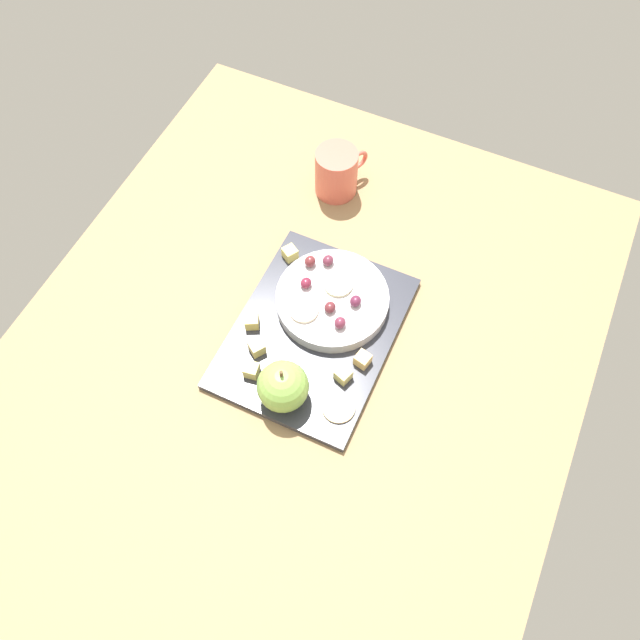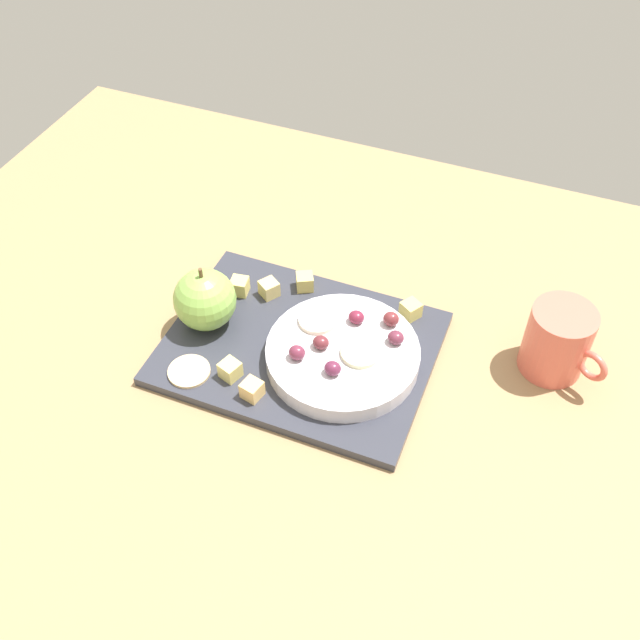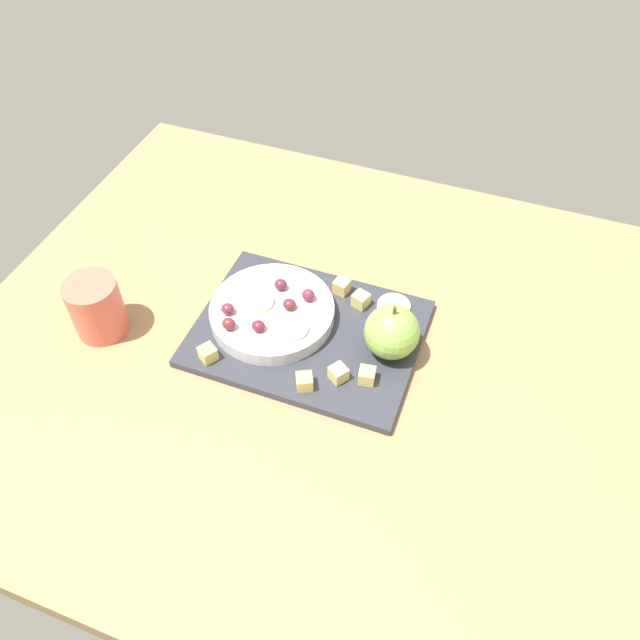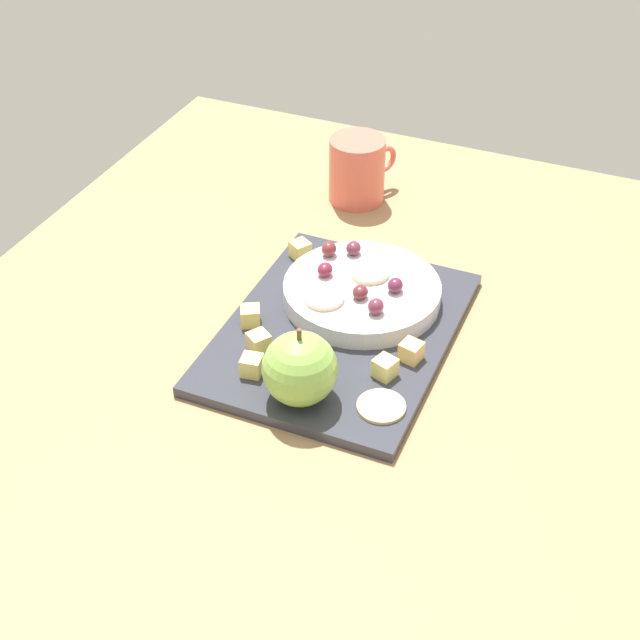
{
  "view_description": "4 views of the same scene",
  "coord_description": "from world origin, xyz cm",
  "px_view_note": "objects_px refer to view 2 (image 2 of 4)",
  "views": [
    {
      "loc": [
        -39.6,
        -22.8,
        98.17
      ],
      "look_at": [
        4.96,
        -2.28,
        9.57
      ],
      "focal_mm": 36.51,
      "sensor_mm": 36.0,
      "label": 1
    },
    {
      "loc": [
        29.6,
        -56.57,
        74.33
      ],
      "look_at": [
        6.73,
        0.96,
        8.42
      ],
      "focal_mm": 41.55,
      "sensor_mm": 36.0,
      "label": 2
    },
    {
      "loc": [
        -18.15,
        55.21,
        77.1
      ],
      "look_at": [
        2.63,
        -0.38,
        9.61
      ],
      "focal_mm": 35.82,
      "sensor_mm": 36.0,
      "label": 3
    },
    {
      "loc": [
        -72.42,
        -31.75,
        72.01
      ],
      "look_at": [
        2.76,
        0.15,
        7.66
      ],
      "focal_mm": 52.46,
      "sensor_mm": 36.0,
      "label": 4
    }
  ],
  "objects_px": {
    "cracker_0": "(189,371)",
    "grape_4": "(356,317)",
    "grape_3": "(396,338)",
    "cup": "(558,341)",
    "serving_dish": "(343,355)",
    "apple_slice_1": "(317,320)",
    "cheese_cube_4": "(269,289)",
    "cheese_cube_2": "(305,282)",
    "apple_slice_0": "(360,353)",
    "platter": "(300,348)",
    "cheese_cube_1": "(230,370)",
    "apple_whole": "(205,300)",
    "grape_1": "(391,319)",
    "cheese_cube_5": "(411,310)",
    "grape_2": "(297,353)",
    "grape_0": "(333,368)",
    "cheese_cube_3": "(240,286)",
    "cheese_cube_0": "(252,390)"
  },
  "relations": [
    {
      "from": "cracker_0",
      "to": "grape_4",
      "type": "bearing_deg",
      "value": 38.72
    },
    {
      "from": "grape_3",
      "to": "cup",
      "type": "height_order",
      "value": "cup"
    },
    {
      "from": "serving_dish",
      "to": "apple_slice_1",
      "type": "bearing_deg",
      "value": 146.16
    },
    {
      "from": "cheese_cube_4",
      "to": "cracker_0",
      "type": "xyz_separation_m",
      "value": [
        -0.03,
        -0.16,
        -0.01
      ]
    },
    {
      "from": "cheese_cube_2",
      "to": "cracker_0",
      "type": "xyz_separation_m",
      "value": [
        -0.07,
        -0.19,
        -0.01
      ]
    },
    {
      "from": "serving_dish",
      "to": "apple_slice_0",
      "type": "distance_m",
      "value": 0.03
    },
    {
      "from": "platter",
      "to": "cheese_cube_1",
      "type": "xyz_separation_m",
      "value": [
        -0.06,
        -0.08,
        0.02
      ]
    },
    {
      "from": "apple_whole",
      "to": "apple_slice_0",
      "type": "bearing_deg",
      "value": 0.16
    },
    {
      "from": "cheese_cube_1",
      "to": "cheese_cube_4",
      "type": "distance_m",
      "value": 0.14
    },
    {
      "from": "apple_whole",
      "to": "grape_1",
      "type": "bearing_deg",
      "value": 15.13
    },
    {
      "from": "cheese_cube_5",
      "to": "grape_3",
      "type": "height_order",
      "value": "grape_3"
    },
    {
      "from": "grape_2",
      "to": "apple_whole",
      "type": "bearing_deg",
      "value": 166.82
    },
    {
      "from": "apple_slice_1",
      "to": "cheese_cube_4",
      "type": "bearing_deg",
      "value": 153.73
    },
    {
      "from": "grape_0",
      "to": "cracker_0",
      "type": "bearing_deg",
      "value": -164.92
    },
    {
      "from": "cheese_cube_2",
      "to": "cheese_cube_3",
      "type": "relative_size",
      "value": 1.0
    },
    {
      "from": "grape_4",
      "to": "serving_dish",
      "type": "bearing_deg",
      "value": -89.87
    },
    {
      "from": "apple_whole",
      "to": "apple_slice_1",
      "type": "relative_size",
      "value": 1.67
    },
    {
      "from": "serving_dish",
      "to": "cheese_cube_1",
      "type": "xyz_separation_m",
      "value": [
        -0.12,
        -0.07,
        -0.0
      ]
    },
    {
      "from": "grape_3",
      "to": "apple_slice_0",
      "type": "relative_size",
      "value": 0.42
    },
    {
      "from": "cheese_cube_2",
      "to": "cheese_cube_5",
      "type": "relative_size",
      "value": 1.0
    },
    {
      "from": "serving_dish",
      "to": "grape_4",
      "type": "bearing_deg",
      "value": 90.13
    },
    {
      "from": "cheese_cube_0",
      "to": "apple_slice_1",
      "type": "height_order",
      "value": "apple_slice_1"
    },
    {
      "from": "apple_whole",
      "to": "cheese_cube_4",
      "type": "height_order",
      "value": "apple_whole"
    },
    {
      "from": "cheese_cube_3",
      "to": "grape_1",
      "type": "height_order",
      "value": "grape_1"
    },
    {
      "from": "cheese_cube_2",
      "to": "apple_slice_1",
      "type": "relative_size",
      "value": 0.46
    },
    {
      "from": "cracker_0",
      "to": "apple_slice_1",
      "type": "bearing_deg",
      "value": 43.7
    },
    {
      "from": "platter",
      "to": "grape_1",
      "type": "relative_size",
      "value": 16.42
    },
    {
      "from": "grape_2",
      "to": "grape_4",
      "type": "bearing_deg",
      "value": 60.81
    },
    {
      "from": "cracker_0",
      "to": "apple_slice_1",
      "type": "relative_size",
      "value": 1.08
    },
    {
      "from": "cheese_cube_4",
      "to": "apple_slice_0",
      "type": "distance_m",
      "value": 0.17
    },
    {
      "from": "cheese_cube_3",
      "to": "grape_1",
      "type": "bearing_deg",
      "value": -0.76
    },
    {
      "from": "cheese_cube_2",
      "to": "grape_3",
      "type": "xyz_separation_m",
      "value": [
        0.15,
        -0.07,
        0.02
      ]
    },
    {
      "from": "apple_slice_1",
      "to": "apple_slice_0",
      "type": "bearing_deg",
      "value": -24.56
    },
    {
      "from": "cheese_cube_1",
      "to": "grape_2",
      "type": "relative_size",
      "value": 1.09
    },
    {
      "from": "cheese_cube_5",
      "to": "cup",
      "type": "relative_size",
      "value": 0.21
    },
    {
      "from": "apple_slice_1",
      "to": "apple_whole",
      "type": "bearing_deg",
      "value": -167.21
    },
    {
      "from": "apple_whole",
      "to": "cheese_cube_0",
      "type": "xyz_separation_m",
      "value": [
        0.1,
        -0.09,
        -0.03
      ]
    },
    {
      "from": "cracker_0",
      "to": "apple_slice_0",
      "type": "distance_m",
      "value": 0.21
    },
    {
      "from": "serving_dish",
      "to": "cheese_cube_5",
      "type": "xyz_separation_m",
      "value": [
        0.05,
        0.1,
        -0.0
      ]
    },
    {
      "from": "cheese_cube_0",
      "to": "grape_4",
      "type": "height_order",
      "value": "grape_4"
    },
    {
      "from": "cheese_cube_0",
      "to": "cheese_cube_3",
      "type": "relative_size",
      "value": 1.0
    },
    {
      "from": "grape_1",
      "to": "apple_slice_1",
      "type": "bearing_deg",
      "value": -161.19
    },
    {
      "from": "cheese_cube_4",
      "to": "cheese_cube_3",
      "type": "bearing_deg",
      "value": -164.9
    },
    {
      "from": "grape_0",
      "to": "platter",
      "type": "bearing_deg",
      "value": 143.38
    },
    {
      "from": "cheese_cube_1",
      "to": "grape_0",
      "type": "relative_size",
      "value": 1.09
    },
    {
      "from": "platter",
      "to": "grape_1",
      "type": "distance_m",
      "value": 0.12
    },
    {
      "from": "cup",
      "to": "apple_slice_1",
      "type": "bearing_deg",
      "value": -166.48
    },
    {
      "from": "cheese_cube_1",
      "to": "apple_slice_1",
      "type": "relative_size",
      "value": 0.46
    },
    {
      "from": "cup",
      "to": "apple_slice_0",
      "type": "bearing_deg",
      "value": -155.32
    },
    {
      "from": "cracker_0",
      "to": "cup",
      "type": "relative_size",
      "value": 0.5
    }
  ]
}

